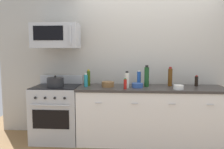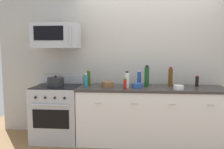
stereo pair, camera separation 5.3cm
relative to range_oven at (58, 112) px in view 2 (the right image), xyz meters
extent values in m
plane|color=olive|center=(1.57, 0.00, -0.47)|extent=(6.57, 6.57, 0.00)
cube|color=#B7B2A8|center=(1.57, 0.41, 0.88)|extent=(5.47, 0.10, 2.70)
cube|color=white|center=(1.57, 0.00, -0.03)|extent=(2.35, 0.62, 0.88)
cube|color=#383330|center=(1.57, 0.00, 0.43)|extent=(2.38, 0.65, 0.04)
cube|color=black|center=(1.57, -0.28, -0.42)|extent=(2.35, 0.02, 0.10)
cylinder|color=silver|center=(0.74, -0.33, 0.25)|extent=(0.10, 0.02, 0.02)
cylinder|color=silver|center=(1.29, -0.33, 0.25)|extent=(0.10, 0.02, 0.02)
cylinder|color=silver|center=(1.84, -0.33, 0.25)|extent=(0.10, 0.02, 0.02)
cylinder|color=silver|center=(2.39, -0.33, 0.25)|extent=(0.10, 0.02, 0.02)
cube|color=#B7BABF|center=(0.00, 0.00, -0.01)|extent=(0.76, 0.64, 0.91)
cube|color=black|center=(0.00, -0.33, -0.02)|extent=(0.58, 0.01, 0.30)
cylinder|color=#B7BABF|center=(0.00, -0.36, 0.21)|extent=(0.61, 0.02, 0.02)
cube|color=#B7BABF|center=(0.00, 0.29, 0.52)|extent=(0.76, 0.06, 0.16)
cube|color=black|center=(0.00, 0.00, 0.45)|extent=(0.73, 0.61, 0.01)
cylinder|color=black|center=(-0.23, -0.34, 0.32)|extent=(0.04, 0.02, 0.04)
cylinder|color=black|center=(-0.08, -0.34, 0.32)|extent=(0.04, 0.02, 0.04)
cylinder|color=black|center=(0.08, -0.34, 0.32)|extent=(0.04, 0.02, 0.04)
cylinder|color=black|center=(0.23, -0.34, 0.32)|extent=(0.04, 0.02, 0.04)
cube|color=#B7BABF|center=(0.00, 0.05, 1.28)|extent=(0.74, 0.40, 0.40)
cube|color=black|center=(-0.06, -0.16, 1.31)|extent=(0.48, 0.01, 0.22)
cube|color=#B7BABF|center=(0.30, -0.17, 1.28)|extent=(0.02, 0.04, 0.30)
cylinder|color=#385114|center=(0.53, 0.08, 0.57)|extent=(0.06, 0.06, 0.25)
cylinder|color=#B29919|center=(0.53, 0.08, 0.71)|extent=(0.04, 0.04, 0.02)
cylinder|color=#59330F|center=(1.89, 0.13, 0.60)|extent=(0.07, 0.07, 0.29)
cylinder|color=maroon|center=(1.89, 0.13, 0.76)|extent=(0.05, 0.05, 0.03)
cylinder|color=silver|center=(1.17, -0.10, 0.57)|extent=(0.07, 0.07, 0.24)
cylinder|color=black|center=(1.17, -0.10, 0.70)|extent=(0.05, 0.05, 0.02)
cylinder|color=#19471E|center=(1.50, 0.05, 0.61)|extent=(0.08, 0.08, 0.32)
cylinder|color=black|center=(1.50, 0.05, 0.79)|extent=(0.05, 0.05, 0.03)
cylinder|color=#B21914|center=(1.15, -0.21, 0.53)|extent=(0.05, 0.05, 0.15)
cylinder|color=#19721E|center=(1.15, -0.21, 0.61)|extent=(0.03, 0.03, 0.02)
cylinder|color=#1E4CA5|center=(1.37, 0.13, 0.57)|extent=(0.06, 0.06, 0.24)
cylinder|color=silver|center=(1.37, 0.13, 0.70)|extent=(0.04, 0.04, 0.02)
cylinder|color=black|center=(2.32, 0.13, 0.53)|extent=(0.06, 0.06, 0.16)
cylinder|color=maroon|center=(2.32, 0.13, 0.62)|extent=(0.04, 0.04, 0.02)
cylinder|color=teal|center=(0.50, -0.04, 0.55)|extent=(0.06, 0.06, 0.20)
cylinder|color=white|center=(0.50, -0.04, 0.66)|extent=(0.04, 0.04, 0.02)
cylinder|color=brown|center=(0.86, -0.02, 0.49)|extent=(0.20, 0.20, 0.08)
torus|color=brown|center=(0.86, -0.02, 0.53)|extent=(0.20, 0.20, 0.01)
cylinder|color=brown|center=(0.86, -0.02, 0.46)|extent=(0.11, 0.11, 0.01)
cylinder|color=#2D519E|center=(1.34, -0.06, 0.49)|extent=(0.18, 0.18, 0.07)
torus|color=#2D519E|center=(1.34, -0.06, 0.52)|extent=(0.18, 0.18, 0.01)
cylinder|color=#2D519E|center=(1.34, -0.06, 0.46)|extent=(0.10, 0.10, 0.01)
cylinder|color=white|center=(1.96, -0.18, 0.48)|extent=(0.15, 0.15, 0.07)
torus|color=white|center=(1.96, -0.18, 0.51)|extent=(0.15, 0.15, 0.01)
cylinder|color=white|center=(1.96, -0.18, 0.46)|extent=(0.08, 0.08, 0.01)
cylinder|color=#262628|center=(0.00, -0.05, 0.53)|extent=(0.27, 0.27, 0.15)
sphere|color=black|center=(0.00, -0.05, 0.62)|extent=(0.04, 0.04, 0.04)
camera|label=1|loc=(1.16, -3.53, 1.04)|focal=35.03mm
camera|label=2|loc=(1.21, -3.53, 1.04)|focal=35.03mm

